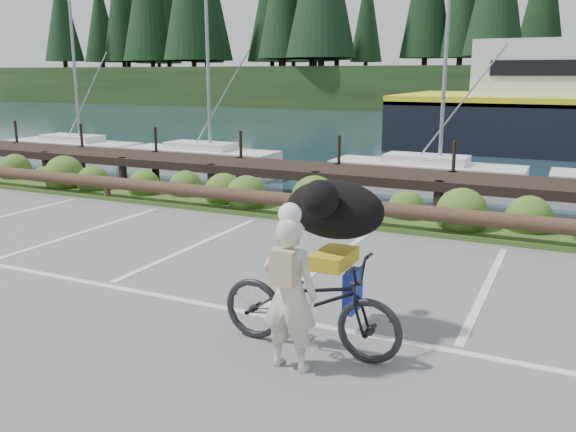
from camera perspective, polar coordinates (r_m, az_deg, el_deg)
The scene contains 7 objects.
ground at distance 8.52m, azimuth -1.63°, elevation -8.27°, with size 72.00×72.00×0.00m, color #5D5E60.
harbor_backdrop at distance 85.64m, azimuth 23.75°, elevation 10.02°, with size 170.00×160.00×30.00m.
vegetation_strip at distance 13.24m, azimuth 8.90°, elevation -0.37°, with size 34.00×1.60×0.10m, color #3D5B21.
log_rail at distance 12.60m, azimuth 7.97°, elevation -1.27°, with size 32.00×0.30×0.60m, color #443021, non-canonical shape.
bicycle at distance 7.01m, azimuth 2.04°, elevation -8.04°, with size 0.77×2.20×1.16m, color black.
cyclist at distance 6.48m, azimuth 0.17°, elevation -7.32°, with size 0.62×0.40×1.69m, color beige.
dog at distance 7.36m, azimuth 4.38°, elevation 0.61°, with size 1.25×0.61×0.72m, color black.
Camera 1 is at (3.64, -7.05, 3.12)m, focal length 38.00 mm.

